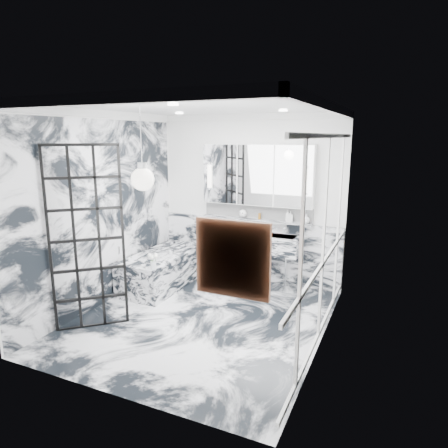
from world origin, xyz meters
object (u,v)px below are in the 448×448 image
at_px(trough_sink, 252,242).
at_px(crittall_door, 87,240).
at_px(mirror_cabinet, 257,175).
at_px(bathtub, 163,269).

bearing_deg(trough_sink, crittall_door, -120.53).
bearing_deg(mirror_cabinet, bathtub, -147.94).
distance_m(crittall_door, mirror_cabinet, 2.90).
relative_size(crittall_door, trough_sink, 1.47).
xyz_separation_m(crittall_door, mirror_cabinet, (1.36, 2.48, 0.65)).
distance_m(mirror_cabinet, bathtub, 2.20).
relative_size(mirror_cabinet, bathtub, 1.15).
bearing_deg(crittall_door, bathtub, 46.74).
bearing_deg(trough_sink, mirror_cabinet, 90.00).
xyz_separation_m(mirror_cabinet, bathtub, (-1.32, -0.83, -1.54)).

